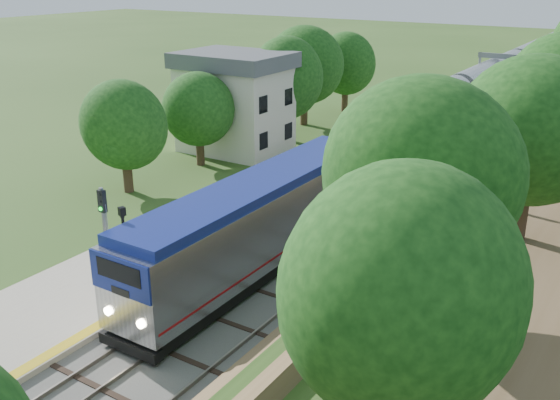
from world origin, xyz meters
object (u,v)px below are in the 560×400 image
Objects in this scene: train at (513,79)px; lamppost_far at (126,256)px; signal_gantry at (519,69)px; signal_farside at (439,174)px; signal_platform at (106,236)px; station_building at (235,101)px.

lamppost_far is (-3.21, -57.13, -0.05)m from train.
signal_farside is (3.73, -34.08, -0.84)m from signal_gantry.
train is at bearing 104.74° from signal_gantry.
lamppost_far is 0.67× the size of signal_farside.
train is 22.25× the size of signal_platform.
signal_farside is (6.20, -43.47, 1.67)m from train.
signal_platform is at bearing -76.51° from lamppost_far.
lamppost_far is at bearing -64.62° from station_building.
signal_platform reaches higher than lamppost_far.
station_building is 1.02× the size of signal_gantry.
signal_farside reaches higher than lamppost_far.
signal_platform is 17.49m from signal_farside.
signal_gantry is at bearing 83.22° from lamppost_far.
signal_gantry is at bearing 96.24° from signal_farside.
station_building is 29.94m from signal_gantry.
train is at bearing 86.79° from lamppost_far.
signal_platform is (-5.37, -49.02, -1.04)m from signal_gantry.
station_building is 0.07× the size of train.
station_building is 26.47m from signal_platform.
signal_gantry is 1.33× the size of signal_farside.
signal_gantry is 49.32m from signal_platform.
train is at bearing 87.16° from signal_platform.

